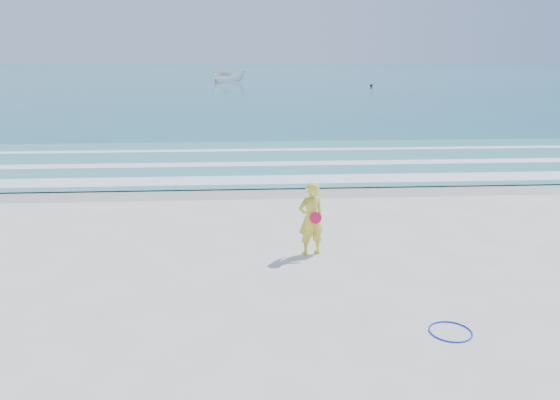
{
  "coord_description": "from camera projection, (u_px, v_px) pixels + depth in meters",
  "views": [
    {
      "loc": [
        -0.31,
        -8.88,
        4.51
      ],
      "look_at": [
        0.51,
        4.0,
        1.0
      ],
      "focal_mm": 35.0,
      "sensor_mm": 36.0,
      "label": 1
    }
  ],
  "objects": [
    {
      "name": "ocean",
      "position": [
        246.0,
        75.0,
        110.86
      ],
      "size": [
        400.0,
        190.0,
        0.04
      ],
      "primitive_type": "cube",
      "color": "#19727F",
      "rests_on": "ground"
    },
    {
      "name": "ground",
      "position": [
        266.0,
        313.0,
        9.76
      ],
      "size": [
        400.0,
        400.0,
        0.0
      ],
      "primitive_type": "plane",
      "color": "silver",
      "rests_on": "ground"
    },
    {
      "name": "buoy",
      "position": [
        371.0,
        85.0,
        72.0
      ],
      "size": [
        0.37,
        0.37,
        0.37
      ],
      "primitive_type": "sphere",
      "color": "black",
      "rests_on": "ocean"
    },
    {
      "name": "shallow",
      "position": [
        253.0,
        160.0,
        23.23
      ],
      "size": [
        400.0,
        10.0,
        0.01
      ],
      "primitive_type": "cube",
      "color": "#59B7AD",
      "rests_on": "ocean"
    },
    {
      "name": "boat",
      "position": [
        229.0,
        76.0,
        81.24
      ],
      "size": [
        5.15,
        2.5,
        1.91
      ],
      "primitive_type": "imported",
      "rotation": [
        0.0,
        0.0,
        1.44
      ],
      "color": "white",
      "rests_on": "ocean"
    },
    {
      "name": "hoop",
      "position": [
        450.0,
        332.0,
        9.08
      ],
      "size": [
        0.93,
        0.93,
        0.03
      ],
      "primitive_type": "torus",
      "rotation": [
        0.0,
        0.0,
        0.38
      ],
      "color": "#0D24EF",
      "rests_on": "ground"
    },
    {
      "name": "woman",
      "position": [
        311.0,
        219.0,
        12.39
      ],
      "size": [
        0.71,
        0.58,
        1.7
      ],
      "color": "yellow",
      "rests_on": "ground"
    },
    {
      "name": "foam_near",
      "position": [
        255.0,
        180.0,
        19.66
      ],
      "size": [
        400.0,
        1.4,
        0.01
      ],
      "primitive_type": "cube",
      "color": "white",
      "rests_on": "shallow"
    },
    {
      "name": "foam_far",
      "position": [
        252.0,
        150.0,
        25.63
      ],
      "size": [
        400.0,
        0.6,
        0.01
      ],
      "primitive_type": "cube",
      "color": "white",
      "rests_on": "shallow"
    },
    {
      "name": "wet_sand",
      "position": [
        256.0,
        190.0,
        18.42
      ],
      "size": [
        400.0,
        2.4,
        0.0
      ],
      "primitive_type": "cube",
      "color": "#B2A893",
      "rests_on": "ground"
    },
    {
      "name": "foam_mid",
      "position": [
        254.0,
        164.0,
        22.45
      ],
      "size": [
        400.0,
        0.9,
        0.01
      ],
      "primitive_type": "cube",
      "color": "white",
      "rests_on": "shallow"
    }
  ]
}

